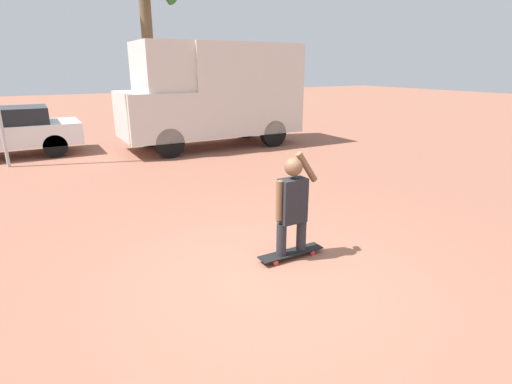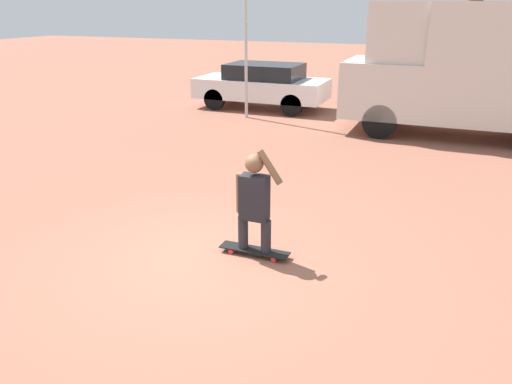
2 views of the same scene
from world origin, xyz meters
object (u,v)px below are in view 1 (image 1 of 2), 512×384
object	(u,v)px
skateboard	(291,253)
parked_car_white	(2,131)
camper_van	(215,92)
palm_tree_near_van	(146,6)
person_skateboarder	(292,201)

from	to	relation	value
skateboard	parked_car_white	xyz separation A→B (m)	(-3.71, 9.78, 0.71)
skateboard	parked_car_white	bearing A→B (deg)	110.75
camper_van	palm_tree_near_van	world-z (taller)	palm_tree_near_van
person_skateboarder	parked_car_white	world-z (taller)	person_skateboarder
person_skateboarder	skateboard	bearing A→B (deg)	-0.00
camper_van	palm_tree_near_van	size ratio (longest dim) A/B	0.85
person_skateboarder	parked_car_white	xyz separation A→B (m)	(-3.71, 9.78, -0.07)
camper_van	parked_car_white	distance (m)	6.51
camper_van	palm_tree_near_van	xyz separation A→B (m)	(-0.02, 7.57, 3.47)
person_skateboarder	parked_car_white	distance (m)	10.46
skateboard	person_skateboarder	distance (m)	0.78
person_skateboarder	camper_van	distance (m)	8.68
camper_van	parked_car_white	world-z (taller)	camper_van
skateboard	parked_car_white	distance (m)	10.48
person_skateboarder	palm_tree_near_van	distance (m)	16.61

